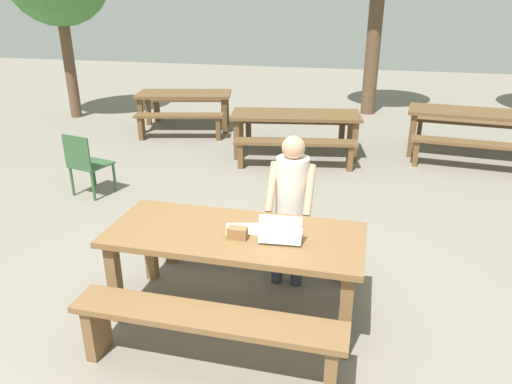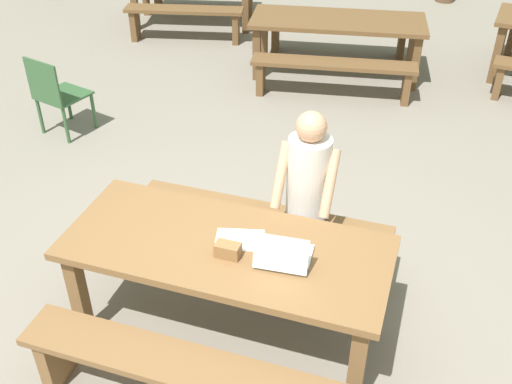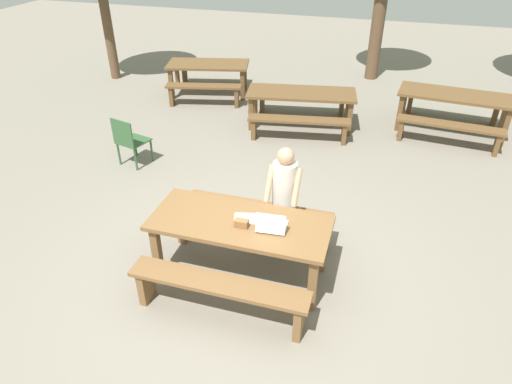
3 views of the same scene
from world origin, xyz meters
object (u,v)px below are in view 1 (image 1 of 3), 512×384
(person_seated, at_px, (291,198))
(picnic_table_distant, at_px, (475,118))
(picnic_table_mid, at_px, (296,119))
(picnic_table_rear, at_px, (184,98))
(laptop, at_px, (281,233))
(plastic_chair, at_px, (86,163))
(small_pouch, at_px, (237,233))
(picnic_table_front, at_px, (235,244))

(person_seated, bearing_deg, picnic_table_distant, 62.18)
(picnic_table_mid, relative_size, picnic_table_rear, 1.11)
(laptop, bearing_deg, plastic_chair, -38.82)
(picnic_table_distant, bearing_deg, laptop, -108.00)
(small_pouch, distance_m, picnic_table_distant, 5.62)
(laptop, distance_m, person_seated, 0.70)
(person_seated, bearing_deg, picnic_table_rear, 121.24)
(picnic_table_front, height_order, picnic_table_rear, picnic_table_front)
(small_pouch, height_order, picnic_table_rear, small_pouch)
(small_pouch, bearing_deg, picnic_table_rear, 115.36)
(person_seated, bearing_deg, picnic_table_front, -116.16)
(picnic_table_rear, bearing_deg, small_pouch, -78.07)
(small_pouch, relative_size, person_seated, 0.11)
(picnic_table_mid, xyz_separation_m, picnic_table_rear, (-2.39, 1.16, 0.01))
(small_pouch, xyz_separation_m, picnic_table_rear, (-2.66, 5.62, -0.17))
(laptop, height_order, plastic_chair, laptop)
(small_pouch, xyz_separation_m, person_seated, (0.28, 0.77, 0.00))
(plastic_chair, relative_size, picnic_table_distant, 0.40)
(picnic_table_rear, bearing_deg, person_seated, -72.18)
(small_pouch, bearing_deg, laptop, 11.00)
(picnic_table_rear, bearing_deg, plastic_chair, -102.91)
(small_pouch, height_order, picnic_table_mid, small_pouch)
(small_pouch, bearing_deg, picnic_table_mid, 93.54)
(person_seated, distance_m, picnic_table_rear, 5.68)
(small_pouch, distance_m, picnic_table_mid, 4.48)
(picnic_table_rear, height_order, picnic_table_distant, picnic_table_distant)
(plastic_chair, bearing_deg, picnic_table_mid, -120.20)
(plastic_chair, bearing_deg, small_pouch, 156.14)
(person_seated, xyz_separation_m, picnic_table_distant, (2.25, 4.26, -0.14))
(picnic_table_front, bearing_deg, picnic_table_mid, 92.97)
(picnic_table_front, relative_size, person_seated, 1.49)
(picnic_table_rear, distance_m, picnic_table_distant, 5.23)
(picnic_table_front, height_order, small_pouch, small_pouch)
(person_seated, height_order, picnic_table_mid, person_seated)
(picnic_table_rear, bearing_deg, laptop, -75.16)
(person_seated, height_order, plastic_chair, person_seated)
(person_seated, xyz_separation_m, plastic_chair, (-2.91, 1.32, -0.34))
(laptop, xyz_separation_m, picnic_table_distant, (2.20, 4.96, -0.15))
(picnic_table_front, relative_size, picnic_table_distant, 0.96)
(picnic_table_front, bearing_deg, laptop, -4.38)
(picnic_table_front, bearing_deg, plastic_chair, 142.36)
(picnic_table_mid, distance_m, picnic_table_distant, 2.86)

